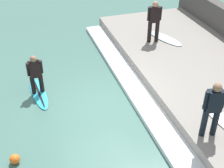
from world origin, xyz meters
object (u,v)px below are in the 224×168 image
at_px(surfer_riding, 35,73).
at_px(marker_buoy, 15,159).
at_px(surfer_waiting_far, 154,20).
at_px(surfer_waiting_near, 213,107).
at_px(surfboard_waiting_far, 165,38).
at_px(surfboard_riding, 39,93).

xyz_separation_m(surfer_riding, marker_buoy, (-0.93, -2.90, -0.69)).
distance_m(surfer_riding, surfer_waiting_far, 5.17).
relative_size(surfer_riding, marker_buoy, 5.19).
distance_m(surfer_riding, surfer_waiting_near, 5.57).
xyz_separation_m(surfboard_waiting_far, marker_buoy, (-6.40, -4.58, -0.34)).
distance_m(surfboard_riding, marker_buoy, 3.05).
distance_m(surfboard_riding, surfboard_waiting_far, 5.74).
xyz_separation_m(surfer_riding, surfer_waiting_far, (4.87, 1.64, 0.56)).
height_order(surfboard_riding, surfer_waiting_near, surfer_waiting_near).
relative_size(surfer_waiting_far, marker_buoy, 6.33).
distance_m(surfer_waiting_near, surfboard_waiting_far, 5.81).
bearing_deg(surfboard_waiting_far, marker_buoy, -144.42).
bearing_deg(surfer_waiting_far, marker_buoy, -141.95).
relative_size(surfboard_riding, surfboard_waiting_far, 1.11).
xyz_separation_m(surfboard_riding, surfer_waiting_near, (3.97, -3.87, 1.31)).
bearing_deg(surfboard_riding, surfboard_waiting_far, 17.07).
relative_size(surfer_waiting_near, marker_buoy, 6.05).
bearing_deg(surfer_riding, surfer_waiting_far, 18.63).
bearing_deg(surfer_waiting_far, surfboard_riding, -161.37).
bearing_deg(surfboard_riding, marker_buoy, -107.78).
bearing_deg(marker_buoy, surfboard_riding, 72.22).
height_order(surfer_waiting_near, surfboard_waiting_far, surfer_waiting_near).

